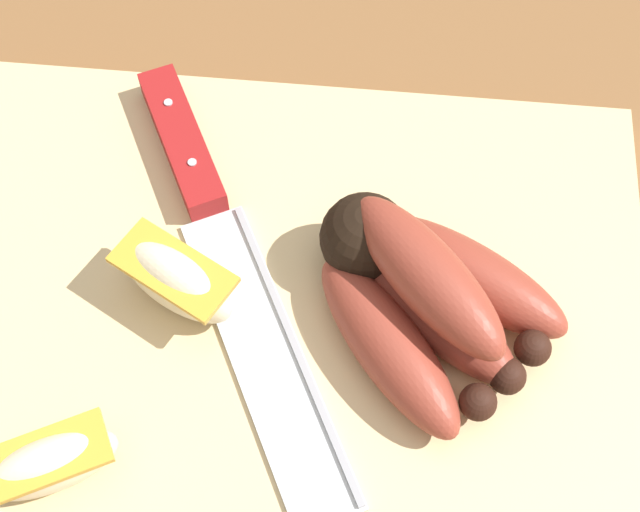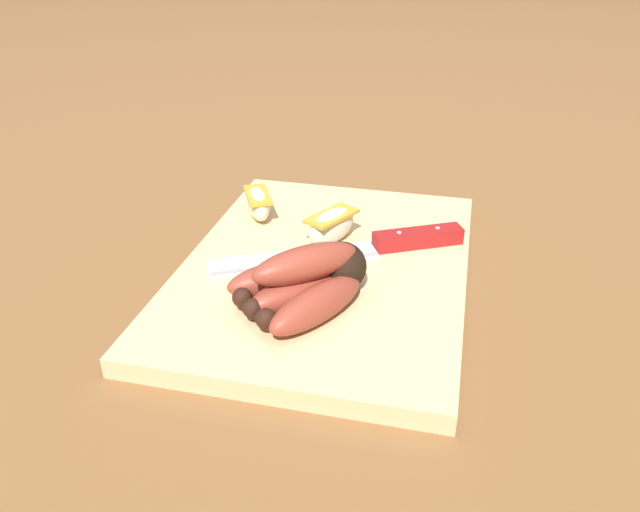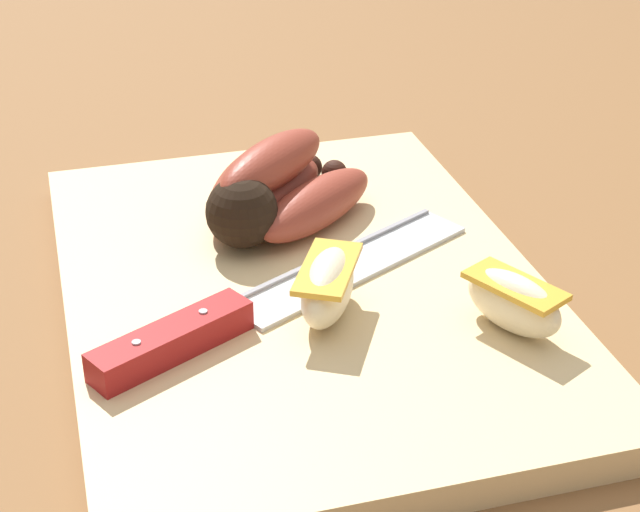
{
  "view_description": "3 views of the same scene",
  "coord_description": "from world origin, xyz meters",
  "px_view_note": "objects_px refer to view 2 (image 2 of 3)",
  "views": [
    {
      "loc": [
        0.06,
        -0.21,
        0.44
      ],
      "look_at": [
        0.04,
        0.01,
        0.03
      ],
      "focal_mm": 48.9,
      "sensor_mm": 36.0,
      "label": 1
    },
    {
      "loc": [
        0.57,
        0.11,
        0.35
      ],
      "look_at": [
        0.04,
        -0.02,
        0.04
      ],
      "focal_mm": 35.45,
      "sensor_mm": 36.0,
      "label": 2
    },
    {
      "loc": [
        -0.53,
        0.12,
        0.36
      ],
      "look_at": [
        0.0,
        -0.03,
        0.04
      ],
      "focal_mm": 58.49,
      "sensor_mm": 36.0,
      "label": 3
    }
  ],
  "objects_px": {
    "chefs_knife": "(376,245)",
    "apple_wedge_middle": "(332,225)",
    "banana_bunch": "(308,281)",
    "apple_wedge_near": "(258,203)"
  },
  "relations": [
    {
      "from": "banana_bunch",
      "to": "chefs_knife",
      "type": "xyz_separation_m",
      "value": [
        -0.12,
        0.05,
        -0.02
      ]
    },
    {
      "from": "banana_bunch",
      "to": "apple_wedge_near",
      "type": "distance_m",
      "value": 0.2
    },
    {
      "from": "banana_bunch",
      "to": "apple_wedge_near",
      "type": "relative_size",
      "value": 2.12
    },
    {
      "from": "chefs_knife",
      "to": "apple_wedge_near",
      "type": "height_order",
      "value": "apple_wedge_near"
    },
    {
      "from": "apple_wedge_near",
      "to": "banana_bunch",
      "type": "bearing_deg",
      "value": 31.79
    },
    {
      "from": "apple_wedge_near",
      "to": "apple_wedge_middle",
      "type": "height_order",
      "value": "apple_wedge_middle"
    },
    {
      "from": "chefs_knife",
      "to": "apple_wedge_middle",
      "type": "distance_m",
      "value": 0.05
    },
    {
      "from": "apple_wedge_middle",
      "to": "apple_wedge_near",
      "type": "bearing_deg",
      "value": -113.05
    },
    {
      "from": "apple_wedge_near",
      "to": "apple_wedge_middle",
      "type": "distance_m",
      "value": 0.11
    },
    {
      "from": "apple_wedge_near",
      "to": "apple_wedge_middle",
      "type": "bearing_deg",
      "value": 66.95
    }
  ]
}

